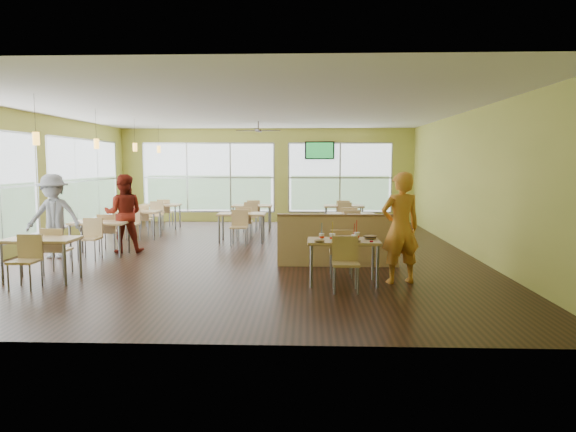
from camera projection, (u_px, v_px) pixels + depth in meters
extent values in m
plane|color=black|center=(247.00, 252.00, 11.78)|extent=(12.00, 12.00, 0.00)
plane|color=white|center=(245.00, 111.00, 11.44)|extent=(12.00, 12.00, 0.00)
cube|color=#C5C24F|center=(267.00, 175.00, 17.57)|extent=(10.00, 0.04, 3.20)
cube|color=#C5C24F|center=(181.00, 204.00, 5.65)|extent=(10.00, 0.04, 3.20)
cube|color=#C5C24F|center=(30.00, 182.00, 11.79)|extent=(0.04, 12.00, 3.20)
cube|color=#C5C24F|center=(469.00, 183.00, 11.42)|extent=(0.04, 12.00, 3.20)
cube|color=white|center=(87.00, 181.00, 14.78)|extent=(0.02, 4.50, 2.35)
cube|color=white|center=(209.00, 178.00, 17.63)|extent=(4.50, 0.02, 2.35)
cube|color=white|center=(340.00, 178.00, 17.47)|extent=(3.50, 0.02, 2.35)
cube|color=#B7BABC|center=(45.00, 233.00, 12.42)|extent=(0.04, 9.40, 0.05)
cube|color=#B7BABC|center=(274.00, 212.00, 17.66)|extent=(8.00, 0.04, 0.05)
cube|color=tan|center=(343.00, 241.00, 8.64)|extent=(1.20, 0.70, 0.04)
cube|color=brown|center=(343.00, 242.00, 8.65)|extent=(1.22, 0.71, 0.01)
cylinder|color=slate|center=(311.00, 266.00, 8.41)|extent=(0.05, 0.05, 0.71)
cylinder|color=slate|center=(378.00, 267.00, 8.37)|extent=(0.05, 0.05, 0.71)
cylinder|color=slate|center=(311.00, 259.00, 8.99)|extent=(0.05, 0.05, 0.71)
cylinder|color=slate|center=(373.00, 260.00, 8.95)|extent=(0.05, 0.05, 0.71)
cube|color=tan|center=(341.00, 252.00, 9.22)|extent=(0.42, 0.42, 0.04)
cube|color=tan|center=(341.00, 238.00, 9.38)|extent=(0.42, 0.04, 0.40)
cube|color=tan|center=(346.00, 264.00, 8.13)|extent=(0.42, 0.42, 0.04)
cube|color=tan|center=(347.00, 252.00, 7.91)|extent=(0.42, 0.04, 0.40)
cube|color=tan|center=(338.00, 241.00, 10.11)|extent=(2.40, 0.12, 1.00)
cube|color=brown|center=(338.00, 215.00, 10.05)|extent=(2.40, 0.14, 0.04)
cube|color=tan|center=(41.00, 239.00, 8.84)|extent=(1.20, 0.70, 0.04)
cube|color=brown|center=(41.00, 241.00, 8.84)|extent=(1.22, 0.71, 0.01)
cylinder|color=slate|center=(2.00, 264.00, 8.61)|extent=(0.05, 0.05, 0.71)
cylinder|color=slate|center=(65.00, 264.00, 8.57)|extent=(0.05, 0.05, 0.71)
cylinder|color=slate|center=(21.00, 257.00, 9.18)|extent=(0.05, 0.05, 0.71)
cylinder|color=slate|center=(80.00, 258.00, 9.14)|extent=(0.05, 0.05, 0.71)
cube|color=tan|center=(57.00, 250.00, 9.41)|extent=(0.42, 0.42, 0.04)
cube|color=tan|center=(62.00, 237.00, 9.58)|extent=(0.42, 0.04, 0.40)
cube|color=tan|center=(25.00, 261.00, 8.32)|extent=(0.42, 0.42, 0.04)
cube|color=tan|center=(17.00, 250.00, 8.11)|extent=(0.42, 0.04, 0.40)
cube|color=tan|center=(100.00, 222.00, 11.32)|extent=(1.20, 0.70, 0.04)
cube|color=brown|center=(100.00, 224.00, 11.32)|extent=(1.22, 0.71, 0.01)
cylinder|color=slate|center=(70.00, 241.00, 11.09)|extent=(0.05, 0.05, 0.71)
cylinder|color=slate|center=(119.00, 241.00, 11.05)|extent=(0.05, 0.05, 0.71)
cylinder|color=slate|center=(82.00, 237.00, 11.67)|extent=(0.05, 0.05, 0.71)
cylinder|color=slate|center=(129.00, 237.00, 11.63)|extent=(0.05, 0.05, 0.71)
cube|color=tan|center=(110.00, 232.00, 11.90)|extent=(0.42, 0.42, 0.04)
cube|color=tan|center=(112.00, 221.00, 12.06)|extent=(0.42, 0.04, 0.40)
cube|color=tan|center=(90.00, 239.00, 10.80)|extent=(0.42, 0.42, 0.04)
cube|color=tan|center=(85.00, 229.00, 10.59)|extent=(0.42, 0.04, 0.40)
cube|color=tan|center=(137.00, 212.00, 13.81)|extent=(1.20, 0.70, 0.04)
cube|color=brown|center=(137.00, 212.00, 13.81)|extent=(1.22, 0.71, 0.01)
cylinder|color=slate|center=(114.00, 227.00, 13.58)|extent=(0.05, 0.05, 0.71)
cylinder|color=slate|center=(154.00, 227.00, 13.54)|extent=(0.05, 0.05, 0.71)
cylinder|color=slate|center=(122.00, 224.00, 14.15)|extent=(0.05, 0.05, 0.71)
cylinder|color=slate|center=(160.00, 224.00, 14.11)|extent=(0.05, 0.05, 0.71)
cube|color=tan|center=(144.00, 220.00, 14.38)|extent=(0.42, 0.42, 0.04)
cube|color=tan|center=(146.00, 211.00, 14.55)|extent=(0.42, 0.04, 0.40)
cube|color=tan|center=(130.00, 224.00, 13.29)|extent=(0.42, 0.42, 0.04)
cube|color=tan|center=(127.00, 217.00, 13.08)|extent=(0.42, 0.04, 0.40)
cube|color=tan|center=(160.00, 205.00, 15.99)|extent=(1.20, 0.70, 0.04)
cube|color=brown|center=(160.00, 206.00, 16.00)|extent=(1.22, 0.71, 0.01)
cylinder|color=slate|center=(141.00, 218.00, 15.76)|extent=(0.05, 0.05, 0.71)
cylinder|color=slate|center=(175.00, 218.00, 15.72)|extent=(0.05, 0.05, 0.71)
cylinder|color=slate|center=(146.00, 216.00, 16.34)|extent=(0.05, 0.05, 0.71)
cylinder|color=slate|center=(180.00, 216.00, 16.30)|extent=(0.05, 0.05, 0.71)
cube|color=tan|center=(165.00, 212.00, 16.57)|extent=(0.42, 0.42, 0.04)
cube|color=tan|center=(167.00, 205.00, 16.73)|extent=(0.42, 0.04, 0.40)
cube|color=tan|center=(155.00, 216.00, 15.48)|extent=(0.42, 0.42, 0.04)
cube|color=tan|center=(153.00, 209.00, 15.26)|extent=(0.42, 0.04, 0.40)
cube|color=tan|center=(242.00, 214.00, 13.20)|extent=(1.20, 0.70, 0.04)
cube|color=brown|center=(242.00, 215.00, 13.20)|extent=(1.22, 0.71, 0.01)
cylinder|color=slate|center=(219.00, 230.00, 12.97)|extent=(0.05, 0.05, 0.71)
cylinder|color=slate|center=(262.00, 230.00, 12.93)|extent=(0.05, 0.05, 0.71)
cylinder|color=slate|center=(223.00, 227.00, 13.55)|extent=(0.05, 0.05, 0.71)
cylinder|color=slate|center=(264.00, 227.00, 13.51)|extent=(0.05, 0.05, 0.71)
cube|color=tan|center=(244.00, 222.00, 13.78)|extent=(0.42, 0.42, 0.04)
cube|color=tan|center=(245.00, 213.00, 13.94)|extent=(0.42, 0.04, 0.40)
cube|color=tan|center=(239.00, 227.00, 12.68)|extent=(0.42, 0.42, 0.04)
cube|color=tan|center=(238.00, 219.00, 12.47)|extent=(0.42, 0.04, 0.40)
cube|color=tan|center=(252.00, 206.00, 15.69)|extent=(1.20, 0.70, 0.04)
cube|color=brown|center=(252.00, 206.00, 15.69)|extent=(1.22, 0.71, 0.01)
cylinder|color=slate|center=(233.00, 219.00, 15.46)|extent=(0.05, 0.05, 0.71)
cylinder|color=slate|center=(269.00, 219.00, 15.42)|extent=(0.05, 0.05, 0.71)
cylinder|color=slate|center=(236.00, 217.00, 16.03)|extent=(0.05, 0.05, 0.71)
cylinder|color=slate|center=(270.00, 217.00, 15.99)|extent=(0.05, 0.05, 0.71)
cube|color=tan|center=(254.00, 213.00, 16.26)|extent=(0.42, 0.42, 0.04)
cube|color=tan|center=(255.00, 206.00, 16.43)|extent=(0.42, 0.04, 0.40)
cube|color=tan|center=(250.00, 217.00, 15.17)|extent=(0.42, 0.42, 0.04)
cube|color=tan|center=(249.00, 210.00, 14.96)|extent=(0.42, 0.04, 0.40)
cube|color=tan|center=(351.00, 214.00, 13.10)|extent=(1.20, 0.70, 0.04)
cube|color=brown|center=(351.00, 215.00, 13.10)|extent=(1.22, 0.71, 0.01)
cylinder|color=slate|center=(330.00, 230.00, 12.87)|extent=(0.05, 0.05, 0.71)
cylinder|color=slate|center=(373.00, 230.00, 12.83)|extent=(0.05, 0.05, 0.71)
cylinder|color=slate|center=(329.00, 227.00, 13.44)|extent=(0.05, 0.05, 0.71)
cylinder|color=slate|center=(370.00, 227.00, 13.40)|extent=(0.05, 0.05, 0.71)
cube|color=tan|center=(349.00, 223.00, 13.67)|extent=(0.42, 0.42, 0.04)
cube|color=tan|center=(348.00, 214.00, 13.84)|extent=(0.42, 0.04, 0.40)
cube|color=tan|center=(352.00, 228.00, 12.58)|extent=(0.42, 0.42, 0.04)
cube|color=tan|center=(353.00, 220.00, 12.37)|extent=(0.42, 0.04, 0.40)
cube|color=tan|center=(344.00, 206.00, 15.58)|extent=(1.20, 0.70, 0.04)
cube|color=brown|center=(344.00, 207.00, 15.58)|extent=(1.22, 0.71, 0.01)
cylinder|color=slate|center=(326.00, 219.00, 15.35)|extent=(0.05, 0.05, 0.71)
cylinder|color=slate|center=(362.00, 219.00, 15.31)|extent=(0.05, 0.05, 0.71)
cylinder|color=slate|center=(326.00, 217.00, 15.93)|extent=(0.05, 0.05, 0.71)
cylinder|color=slate|center=(360.00, 217.00, 15.89)|extent=(0.05, 0.05, 0.71)
cube|color=tan|center=(342.00, 213.00, 16.16)|extent=(0.42, 0.42, 0.04)
cube|color=tan|center=(342.00, 206.00, 16.32)|extent=(0.42, 0.04, 0.40)
cube|color=tan|center=(345.00, 217.00, 15.06)|extent=(0.42, 0.42, 0.04)
cube|color=tan|center=(346.00, 210.00, 14.85)|extent=(0.42, 0.04, 0.40)
cylinder|color=#2D2119|center=(35.00, 115.00, 8.62)|extent=(0.01, 0.01, 0.70)
cylinder|color=gold|center=(36.00, 139.00, 8.66)|extent=(0.11, 0.11, 0.22)
cylinder|color=#2D2119|center=(96.00, 125.00, 11.10)|extent=(0.01, 0.01, 0.70)
cylinder|color=gold|center=(97.00, 144.00, 11.14)|extent=(0.11, 0.11, 0.22)
cylinder|color=#2D2119|center=(134.00, 132.00, 13.58)|extent=(0.01, 0.01, 0.70)
cylinder|color=gold|center=(135.00, 147.00, 13.63)|extent=(0.11, 0.11, 0.22)
cylinder|color=#2D2119|center=(158.00, 136.00, 15.77)|extent=(0.01, 0.01, 0.70)
cylinder|color=gold|center=(159.00, 149.00, 15.81)|extent=(0.11, 0.11, 0.22)
cylinder|color=#2D2119|center=(258.00, 126.00, 14.43)|extent=(0.03, 0.03, 0.24)
cylinder|color=#2D2119|center=(258.00, 131.00, 14.45)|extent=(0.16, 0.16, 0.06)
cube|color=#2D2119|center=(271.00, 131.00, 14.44)|extent=(0.55, 0.10, 0.01)
cube|color=#2D2119|center=(259.00, 131.00, 14.80)|extent=(0.10, 0.55, 0.01)
cube|color=#2D2119|center=(246.00, 131.00, 14.46)|extent=(0.55, 0.10, 0.01)
cube|color=#2D2119|center=(257.00, 130.00, 14.10)|extent=(0.10, 0.55, 0.01)
cube|color=black|center=(320.00, 150.00, 17.32)|extent=(1.00, 0.06, 0.60)
cube|color=#208B3A|center=(320.00, 150.00, 17.28)|extent=(0.90, 0.01, 0.52)
imported|color=orange|center=(400.00, 228.00, 8.67)|extent=(0.78, 0.61, 1.90)
imported|color=maroon|center=(124.00, 214.00, 11.66)|extent=(0.99, 0.84, 1.78)
imported|color=slate|center=(54.00, 216.00, 10.99)|extent=(1.21, 0.75, 1.80)
cone|color=white|center=(322.00, 237.00, 8.56)|extent=(0.09, 0.09, 0.11)
cylinder|color=red|center=(322.00, 237.00, 8.56)|extent=(0.08, 0.08, 0.03)
cylinder|color=white|center=(322.00, 233.00, 8.56)|extent=(0.09, 0.09, 0.01)
cylinder|color=blue|center=(322.00, 228.00, 8.55)|extent=(0.01, 0.05, 0.21)
cone|color=white|center=(332.00, 238.00, 8.43)|extent=(0.10, 0.10, 0.13)
cylinder|color=red|center=(332.00, 238.00, 8.43)|extent=(0.09, 0.09, 0.04)
cylinder|color=white|center=(332.00, 234.00, 8.43)|extent=(0.10, 0.10, 0.01)
cylinder|color=gold|center=(332.00, 227.00, 8.41)|extent=(0.02, 0.06, 0.23)
cone|color=white|center=(354.00, 239.00, 8.40)|extent=(0.09, 0.09, 0.12)
cylinder|color=red|center=(354.00, 238.00, 8.40)|extent=(0.08, 0.08, 0.03)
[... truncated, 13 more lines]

